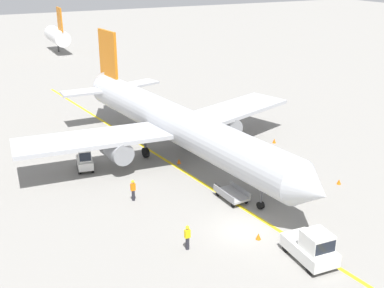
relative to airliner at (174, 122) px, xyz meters
The scene contains 14 objects.
ground_plane 14.50m from the airliner, 95.13° to the right, with size 300.00×300.00×0.00m, color gray.
taxi_line_yellow 9.66m from the airliner, 89.58° to the right, with size 0.30×80.00×0.01m, color yellow.
airliner is the anchor object (origin of this frame).
pushback_tug 19.08m from the airliner, 88.85° to the right, with size 2.12×3.71×2.20m.
baggage_tug_near_wing 8.57m from the airliner, behind, with size 1.70×2.59×2.10m.
belt_loader_forward_hold 11.49m from the airliner, 58.75° to the right, with size 5.00×3.46×2.59m.
baggage_cart_loaded 10.20m from the airliner, 88.18° to the right, with size 1.69×3.79×0.94m.
ground_crew_marshaller 15.64m from the airliner, 111.82° to the right, with size 0.36×0.24×1.70m.
ground_crew_wing_walker 9.45m from the airliner, 134.87° to the right, with size 0.36×0.24×1.70m.
safety_cone_nose_left 15.76m from the airliner, 93.91° to the right, with size 0.36×0.36×0.44m, color orange.
safety_cone_nose_right 15.22m from the airliner, 49.90° to the right, with size 0.36×0.36×0.44m, color orange.
safety_cone_wingtip_left 11.06m from the airliner, ahead, with size 0.36×0.36×0.44m, color orange.
safety_cone_wingtip_right 3.55m from the airliner, 98.44° to the right, with size 0.36×0.36×0.44m, color orange.
distant_aircraft_mid_left 59.68m from the airliner, 87.39° to the left, with size 3.00×10.10×8.80m.
Camera 1 is at (-16.31, -24.24, 17.34)m, focal length 45.78 mm.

